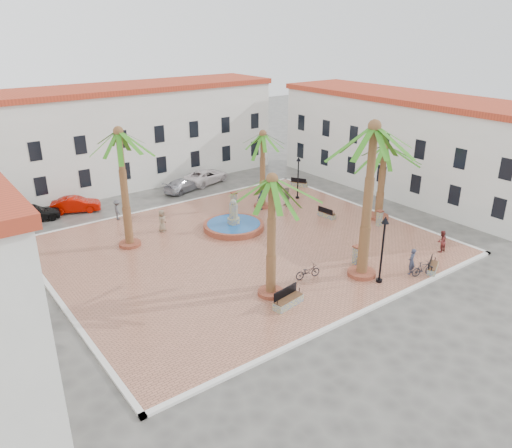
% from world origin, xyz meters
% --- Properties ---
extents(ground, '(120.00, 120.00, 0.00)m').
position_xyz_m(ground, '(0.00, 0.00, 0.00)').
color(ground, '#56544F').
rests_on(ground, ground).
extents(plaza, '(26.00, 22.00, 0.15)m').
position_xyz_m(plaza, '(0.00, 0.00, 0.07)').
color(plaza, '#A9674E').
rests_on(plaza, ground).
extents(kerb_n, '(26.30, 0.30, 0.16)m').
position_xyz_m(kerb_n, '(0.00, 11.00, 0.08)').
color(kerb_n, silver).
rests_on(kerb_n, ground).
extents(kerb_s, '(26.30, 0.30, 0.16)m').
position_xyz_m(kerb_s, '(0.00, -11.00, 0.08)').
color(kerb_s, silver).
rests_on(kerb_s, ground).
extents(kerb_e, '(0.30, 22.30, 0.16)m').
position_xyz_m(kerb_e, '(13.00, 0.00, 0.08)').
color(kerb_e, silver).
rests_on(kerb_e, ground).
extents(kerb_w, '(0.30, 22.30, 0.16)m').
position_xyz_m(kerb_w, '(-13.00, 0.00, 0.08)').
color(kerb_w, silver).
rests_on(kerb_w, ground).
extents(building_north, '(30.40, 7.40, 9.50)m').
position_xyz_m(building_north, '(-0.00, 19.99, 4.77)').
color(building_north, silver).
rests_on(building_north, ground).
extents(building_east, '(7.40, 26.40, 9.00)m').
position_xyz_m(building_east, '(19.99, 2.00, 4.52)').
color(building_east, silver).
rests_on(building_east, ground).
extents(fountain, '(4.69, 4.69, 2.43)m').
position_xyz_m(fountain, '(1.16, 3.11, 0.48)').
color(fountain, brown).
rests_on(fountain, plaza).
extents(palm_nw, '(5.08, 5.08, 8.59)m').
position_xyz_m(palm_nw, '(-6.57, 5.02, 7.51)').
color(palm_nw, brown).
rests_on(palm_nw, plaza).
extents(palm_sw, '(5.02, 5.02, 7.44)m').
position_xyz_m(palm_sw, '(-2.74, -6.47, 6.42)').
color(palm_sw, brown).
rests_on(palm_sw, plaza).
extents(palm_s, '(5.80, 5.80, 9.85)m').
position_xyz_m(palm_s, '(3.37, -8.03, 8.60)').
color(palm_s, brown).
rests_on(palm_s, plaza).
extents(palm_e, '(5.45, 5.45, 6.39)m').
position_xyz_m(palm_e, '(11.95, -2.05, 5.33)').
color(palm_e, brown).
rests_on(palm_e, plaza).
extents(palm_ne, '(4.64, 4.64, 6.71)m').
position_xyz_m(palm_ne, '(5.97, 5.74, 5.79)').
color(palm_ne, brown).
rests_on(palm_ne, plaza).
extents(bench_s, '(2.08, 0.92, 1.06)m').
position_xyz_m(bench_s, '(-2.76, -8.07, 0.45)').
color(bench_s, gray).
rests_on(bench_s, plaza).
extents(bench_se, '(1.67, 1.18, 0.86)m').
position_xyz_m(bench_se, '(7.47, -10.38, 0.39)').
color(bench_se, gray).
rests_on(bench_se, plaza).
extents(bench_e, '(0.65, 1.66, 0.85)m').
position_xyz_m(bench_e, '(8.68, 0.59, 0.39)').
color(bench_e, gray).
rests_on(bench_e, plaza).
extents(bench_ne, '(1.27, 1.67, 0.86)m').
position_xyz_m(bench_ne, '(12.39, 8.24, 0.39)').
color(bench_ne, gray).
rests_on(bench_ne, plaza).
extents(lamppost_s, '(0.47, 0.47, 4.34)m').
position_xyz_m(lamppost_s, '(3.58, -9.29, 3.09)').
color(lamppost_s, black).
rests_on(lamppost_s, plaza).
extents(lamppost_e, '(0.42, 0.42, 3.86)m').
position_xyz_m(lamppost_e, '(9.88, 5.61, 2.77)').
color(lamppost_e, black).
rests_on(lamppost_e, plaza).
extents(bollard_se, '(0.49, 0.49, 1.29)m').
position_xyz_m(bollard_se, '(4.26, -6.72, 0.82)').
color(bollard_se, gray).
rests_on(bollard_se, plaza).
extents(bollard_n, '(0.55, 0.55, 1.42)m').
position_xyz_m(bollard_n, '(3.81, 6.96, 0.88)').
color(bollard_n, gray).
rests_on(bollard_n, plaza).
extents(bollard_e, '(0.46, 0.46, 1.27)m').
position_xyz_m(bollard_e, '(10.70, -3.20, 0.81)').
color(bollard_e, gray).
rests_on(bollard_e, plaza).
extents(litter_bin, '(0.32, 0.32, 0.62)m').
position_xyz_m(litter_bin, '(4.12, -7.30, 0.46)').
color(litter_bin, black).
rests_on(litter_bin, plaza).
extents(cyclist_a, '(0.72, 0.58, 1.73)m').
position_xyz_m(cyclist_a, '(6.02, -9.76, 1.01)').
color(cyclist_a, '#2F3245').
rests_on(cyclist_a, plaza).
extents(bicycle_a, '(1.80, 0.88, 0.91)m').
position_xyz_m(bicycle_a, '(0.35, -6.29, 0.60)').
color(bicycle_a, black).
rests_on(bicycle_a, plaza).
extents(cyclist_b, '(0.78, 0.62, 1.57)m').
position_xyz_m(cyclist_b, '(10.42, -8.94, 0.94)').
color(cyclist_b, maroon).
rests_on(cyclist_b, plaza).
extents(bicycle_b, '(1.66, 0.92, 0.96)m').
position_xyz_m(bicycle_b, '(6.40, -10.40, 0.63)').
color(bicycle_b, black).
rests_on(bicycle_b, plaza).
extents(pedestrian_fountain_a, '(1.00, 0.94, 1.71)m').
position_xyz_m(pedestrian_fountain_a, '(-3.49, 5.97, 1.01)').
color(pedestrian_fountain_a, '#79654F').
rests_on(pedestrian_fountain_a, plaza).
extents(pedestrian_fountain_b, '(1.07, 0.61, 1.71)m').
position_xyz_m(pedestrian_fountain_b, '(5.55, 5.34, 1.01)').
color(pedestrian_fountain_b, '#323E54').
rests_on(pedestrian_fountain_b, plaza).
extents(pedestrian_north, '(0.76, 1.15, 1.66)m').
position_xyz_m(pedestrian_north, '(-5.24, 10.40, 0.98)').
color(pedestrian_north, '#4B4A4F').
rests_on(pedestrian_north, plaza).
extents(pedestrian_east, '(0.75, 1.60, 1.66)m').
position_xyz_m(pedestrian_east, '(7.79, 4.70, 0.98)').
color(pedestrian_east, '#665C4D').
rests_on(pedestrian_east, plaza).
extents(car_black, '(4.52, 2.19, 1.49)m').
position_xyz_m(car_black, '(-10.88, 14.49, 0.74)').
color(car_black, black).
rests_on(car_black, ground).
extents(car_red, '(4.24, 2.82, 1.32)m').
position_xyz_m(car_red, '(-7.29, 14.54, 0.66)').
color(car_red, '#AF0B00').
rests_on(car_red, ground).
extents(car_silver, '(4.54, 2.91, 1.22)m').
position_xyz_m(car_silver, '(2.77, 14.01, 0.61)').
color(car_silver, '#A8A7B0').
rests_on(car_silver, ground).
extents(car_white, '(5.44, 3.61, 1.39)m').
position_xyz_m(car_white, '(5.96, 14.97, 0.69)').
color(car_white, white).
rests_on(car_white, ground).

